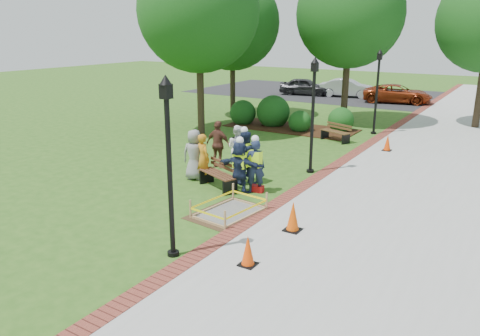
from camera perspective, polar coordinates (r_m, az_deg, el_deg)
The scene contains 34 objects.
ground at distance 14.33m, azimuth -4.26°, elevation -4.69°, with size 100.00×100.00×0.00m, color #285116.
sidewalk at distance 21.57m, azimuth 23.18°, elevation 1.31°, with size 6.00×60.00×0.02m, color #9E9E99.
brick_edging at distance 22.25m, azimuth 14.95°, elevation 2.55°, with size 0.50×60.00×0.03m, color maroon.
mulch_bed at distance 25.76m, azimuth 6.20°, elevation 4.89°, with size 7.00×3.00×0.05m, color #381E0F.
parking_lot at distance 38.90m, azimuth 20.16°, elevation 7.89°, with size 36.00×12.00×0.01m, color black.
wet_concrete_pad at distance 13.67m, azimuth -1.30°, elevation -4.67°, with size 1.96×2.49×0.55m.
bench_near at distance 15.82m, azimuth -2.67°, elevation -1.49°, with size 1.75×1.13×0.90m.
bench_far at distance 23.01m, azimuth 11.54°, elevation 3.87°, with size 1.62×1.03×0.84m.
cone_front at distance 10.74m, azimuth 0.97°, elevation -10.12°, with size 0.38×0.38×0.75m.
cone_back at distance 12.54m, azimuth 6.47°, elevation -5.96°, with size 0.43×0.43×0.84m.
cone_far at distance 21.68m, azimuth 17.53°, elevation 2.90°, with size 0.37×0.37×0.73m.
toolbox at distance 15.53m, azimuth 2.08°, elevation -2.53°, with size 0.44×0.24×0.22m, color #B10D0F.
lamp_near at distance 10.59m, azimuth -8.67°, elevation 1.58°, with size 0.28×0.28×4.26m.
lamp_mid at distance 17.31m, azimuth 8.89°, elevation 7.37°, with size 0.28×0.28×4.26m.
lamp_far at distance 24.81m, azimuth 16.40°, elevation 9.63°, with size 0.28×0.28×4.26m.
tree_left at distance 23.88m, azimuth -5.07°, elevation 18.50°, with size 5.91×5.91×8.99m.
tree_back at distance 27.20m, azimuth 13.26°, elevation 17.80°, with size 5.80×5.80×8.89m.
tree_far at distance 28.58m, azimuth -0.93°, elevation 17.29°, with size 5.51×5.51×8.32m.
shrub_a at distance 26.81m, azimuth 0.34°, elevation 5.40°, with size 1.47×1.47×1.47m, color #144814.
shrub_b at distance 26.37m, azimuth 4.04°, elevation 5.17°, with size 1.84×1.84×1.84m, color #144814.
shrub_c at distance 25.02m, azimuth 7.26°, elevation 4.45°, with size 1.20×1.20×1.20m, color #144814.
shrub_d at distance 25.51m, azimuth 12.12°, elevation 4.45°, with size 1.36×1.36×1.36m, color #144814.
shrub_e at distance 26.28m, azimuth 7.42°, elevation 5.03°, with size 0.91×0.91×0.91m, color #144814.
casual_person_a at distance 16.68m, azimuth -5.58°, elevation 1.61°, with size 0.66×0.51×1.81m.
casual_person_b at distance 16.38m, azimuth -4.50°, elevation 1.21°, with size 0.65×0.55×1.73m.
casual_person_c at distance 17.59m, azimuth -0.30°, elevation 2.40°, with size 0.60×0.42×1.77m.
casual_person_d at distance 18.07m, azimuth -2.65°, elevation 2.89°, with size 0.59×0.38×1.84m.
casual_person_e at distance 16.25m, azimuth 0.23°, elevation 1.04°, with size 0.63×0.55×1.68m.
hivis_worker_a at distance 15.21m, azimuth -0.01°, elevation 0.34°, with size 0.59×0.41×1.89m.
hivis_worker_b at distance 15.22m, azimuth 1.83°, elevation 0.43°, with size 0.68×0.63×1.94m.
hivis_worker_c at distance 16.06m, azimuth 0.51°, elevation 1.45°, with size 0.71×0.59×2.03m.
parked_car_a at distance 39.31m, azimuth 7.89°, elevation 8.81°, with size 4.65×2.02×1.52m, color #232325.
parked_car_b at distance 38.75m, azimuth 12.89°, elevation 8.45°, with size 4.75×2.06×1.55m, color #B9B8BE.
parked_car_c at distance 36.53m, azimuth 18.55°, elevation 7.54°, with size 4.48×1.95×1.46m, color maroon.
Camera 1 is at (7.98, -10.72, 5.18)m, focal length 35.00 mm.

